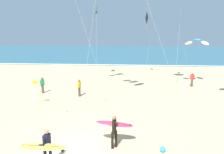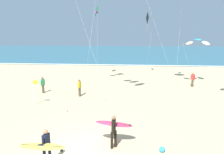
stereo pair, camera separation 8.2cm
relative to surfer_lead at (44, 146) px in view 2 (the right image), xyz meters
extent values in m
plane|color=tan|center=(1.32, 1.69, -1.05)|extent=(160.00, 160.00, 0.00)
cube|color=#2D6075|center=(1.32, 59.11, -1.01)|extent=(160.00, 60.00, 0.08)
cube|color=white|center=(1.32, 29.41, -0.96)|extent=(160.00, 0.85, 0.01)
cube|color=black|center=(0.02, 0.17, 0.13)|extent=(0.24, 0.36, 0.60)
cube|color=yellow|center=(-0.08, 0.19, 0.17)|extent=(0.04, 0.20, 0.32)
sphere|color=#A87A59|center=(0.02, 0.17, 0.55)|extent=(0.21, 0.21, 0.21)
cylinder|color=black|center=(-0.01, -0.06, 0.24)|extent=(0.09, 0.09, 0.26)
cylinder|color=black|center=(-0.08, -0.14, 0.11)|extent=(0.26, 0.11, 0.14)
cylinder|color=black|center=(0.06, 0.40, 0.09)|extent=(0.09, 0.09, 0.56)
ellipsoid|color=#EFD14C|center=(-0.03, -0.19, 0.07)|extent=(2.17, 0.84, 0.23)
cube|color=#333333|center=(-0.03, -0.19, 0.11)|extent=(1.84, 0.28, 0.15)
cube|color=#262628|center=(0.85, -0.31, 0.00)|extent=(0.12, 0.03, 0.14)
cylinder|color=black|center=(2.69, 1.77, -0.61)|extent=(0.13, 0.13, 0.88)
cylinder|color=black|center=(2.86, 1.93, -0.61)|extent=(0.13, 0.13, 0.88)
cube|color=black|center=(2.77, 1.85, 0.13)|extent=(0.21, 0.34, 0.60)
cube|color=yellow|center=(2.67, 1.85, 0.17)|extent=(0.02, 0.20, 0.32)
sphere|color=brown|center=(2.77, 1.85, 0.55)|extent=(0.21, 0.21, 0.21)
cylinder|color=black|center=(2.78, 1.62, 0.09)|extent=(0.09, 0.09, 0.56)
cylinder|color=black|center=(2.77, 2.08, 0.24)|extent=(0.09, 0.09, 0.26)
cylinder|color=black|center=(2.70, 2.17, 0.11)|extent=(0.25, 0.09, 0.14)
ellipsoid|color=#D83359|center=(2.76, 2.21, 0.07)|extent=(1.93, 0.63, 0.27)
cube|color=#333333|center=(2.76, 2.21, 0.11)|extent=(1.68, 0.06, 0.18)
cube|color=#262628|center=(3.57, 2.23, 0.00)|extent=(0.12, 0.01, 0.14)
cylinder|color=silver|center=(0.41, 7.50, 4.32)|extent=(2.90, 2.24, 10.54)
cylinder|color=brown|center=(-1.04, 6.39, -1.00)|extent=(0.06, 0.06, 0.10)
cylinder|color=silver|center=(8.92, 16.10, 4.71)|extent=(0.69, 2.46, 11.32)
cylinder|color=brown|center=(9.26, 17.32, -1.00)|extent=(0.06, 0.06, 0.10)
cone|color=green|center=(-0.68, 18.12, 7.30)|extent=(0.55, 1.32, 1.28)
cube|color=purple|center=(-0.68, 18.12, 7.16)|extent=(0.47, 0.05, 0.24)
cylinder|color=silver|center=(-0.74, 18.87, 3.05)|extent=(0.11, 1.51, 7.99)
cylinder|color=brown|center=(-0.79, 19.62, -1.00)|extent=(0.06, 0.06, 0.10)
cylinder|color=silver|center=(6.58, 14.54, 4.08)|extent=(3.73, 0.93, 10.05)
cylinder|color=brown|center=(4.72, 15.00, -1.00)|extent=(0.06, 0.06, 0.10)
cube|color=black|center=(5.69, 20.47, 6.65)|extent=(0.26, 1.53, 1.54)
cylinder|color=orange|center=(5.69, 20.47, 5.44)|extent=(0.02, 0.02, 0.87)
cylinder|color=silver|center=(5.88, 19.19, 2.03)|extent=(0.39, 2.57, 5.95)
cylinder|color=brown|center=(6.07, 17.91, -1.00)|extent=(0.06, 0.06, 0.10)
ellipsoid|color=white|center=(9.93, 15.73, 3.61)|extent=(0.89, 1.29, 0.56)
ellipsoid|color=#2D99DB|center=(10.86, 15.91, 3.96)|extent=(0.89, 1.29, 0.20)
ellipsoid|color=white|center=(11.79, 16.08, 3.61)|extent=(0.89, 1.29, 0.56)
cylinder|color=silver|center=(10.52, 17.76, 1.28)|extent=(0.71, 3.71, 4.46)
cylinder|color=brown|center=(10.17, 19.61, -1.00)|extent=(0.06, 0.06, 0.10)
cylinder|color=silver|center=(0.30, 10.28, 5.65)|extent=(2.40, 1.95, 13.20)
cylinder|color=brown|center=(1.49, 9.31, -1.00)|extent=(0.06, 0.06, 0.10)
cylinder|color=#4C3D2D|center=(-1.04, 10.24, -0.63)|extent=(0.22, 0.22, 0.84)
cube|color=gold|center=(-1.04, 10.24, 0.06)|extent=(0.26, 0.36, 0.54)
sphere|color=brown|center=(-1.04, 10.24, 0.44)|extent=(0.20, 0.20, 0.20)
cylinder|color=gold|center=(-0.98, 10.44, -0.04)|extent=(0.08, 0.08, 0.50)
cylinder|color=gold|center=(-1.09, 10.04, -0.04)|extent=(0.08, 0.08, 0.50)
cylinder|color=#4C3D2D|center=(-4.83, 10.99, -0.63)|extent=(0.22, 0.22, 0.84)
cube|color=#339351|center=(-4.83, 10.99, 0.06)|extent=(0.31, 0.37, 0.54)
sphere|color=brown|center=(-4.83, 10.99, 0.44)|extent=(0.20, 0.20, 0.20)
cylinder|color=#339351|center=(-4.93, 10.81, -0.04)|extent=(0.08, 0.08, 0.50)
cylinder|color=#339351|center=(-4.73, 11.18, -0.04)|extent=(0.08, 0.08, 0.50)
cylinder|color=#4C3D2D|center=(10.31, 14.72, -0.63)|extent=(0.22, 0.22, 0.84)
cube|color=red|center=(10.31, 14.72, 0.06)|extent=(0.36, 0.35, 0.54)
sphere|color=#A87A59|center=(10.31, 14.72, 0.44)|extent=(0.20, 0.20, 0.20)
cylinder|color=red|center=(10.16, 14.86, -0.04)|extent=(0.08, 0.08, 0.50)
cylinder|color=red|center=(10.46, 14.57, -0.04)|extent=(0.08, 0.08, 0.50)
cylinder|color=silver|center=(-4.12, 7.58, 0.00)|extent=(0.05, 0.05, 2.10)
cube|color=yellow|center=(-3.90, 7.58, 0.85)|extent=(0.40, 0.02, 0.28)
sphere|color=#2D99DB|center=(5.15, 1.66, -0.91)|extent=(0.28, 0.28, 0.28)
camera|label=1|loc=(3.43, -7.49, 4.58)|focal=32.77mm
camera|label=2|loc=(3.51, -7.48, 4.58)|focal=32.77mm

